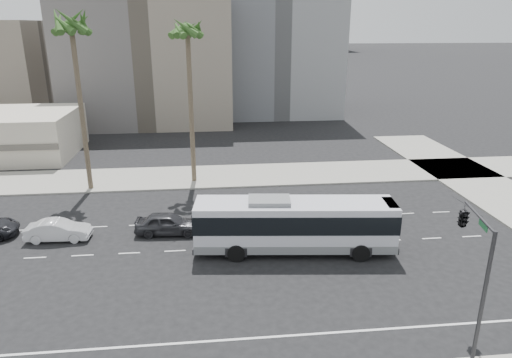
{
  "coord_description": "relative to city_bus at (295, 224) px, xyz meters",
  "views": [
    {
      "loc": [
        -3.49,
        -27.83,
        14.37
      ],
      "look_at": [
        -0.12,
        4.0,
        3.54
      ],
      "focal_mm": 32.07,
      "sensor_mm": 36.0,
      "label": 1
    }
  ],
  "objects": [
    {
      "name": "ground",
      "position": [
        -1.93,
        0.78,
        -1.97
      ],
      "size": [
        700.0,
        700.0,
        0.0
      ],
      "primitive_type": "plane",
      "color": "black",
      "rests_on": "ground"
    },
    {
      "name": "midrise_gray_center",
      "position": [
        6.07,
        52.78,
        11.03
      ],
      "size": [
        20.0,
        20.0,
        26.0
      ],
      "primitive_type": "cube",
      "color": "slate",
      "rests_on": "ground"
    },
    {
      "name": "car_a",
      "position": [
        -8.56,
        3.59,
        -1.18
      ],
      "size": [
        2.2,
        4.79,
        1.59
      ],
      "primitive_type": "imported",
      "rotation": [
        0.0,
        0.0,
        1.5
      ],
      "color": "#2F2F33",
      "rests_on": "ground"
    },
    {
      "name": "midrise_beige_west",
      "position": [
        -13.93,
        45.78,
        7.03
      ],
      "size": [
        24.0,
        18.0,
        18.0
      ],
      "primitive_type": "cube",
      "color": "slate",
      "rests_on": "ground"
    },
    {
      "name": "car_b",
      "position": [
        -16.14,
        3.38,
        -1.25
      ],
      "size": [
        1.67,
        4.43,
        1.44
      ],
      "primitive_type": "imported",
      "rotation": [
        0.0,
        0.0,
        1.54
      ],
      "color": "silver",
      "rests_on": "ground"
    },
    {
      "name": "traffic_signal",
      "position": [
        6.54,
        -8.42,
        3.44
      ],
      "size": [
        3.02,
        4.09,
        6.49
      ],
      "rotation": [
        0.0,
        0.0,
        -0.19
      ],
      "color": "#262628",
      "rests_on": "ground"
    },
    {
      "name": "city_bus",
      "position": [
        0.0,
        0.0,
        0.0
      ],
      "size": [
        13.3,
        4.23,
        3.76
      ],
      "rotation": [
        0.0,
        0.0,
        -0.1
      ],
      "color": "silver",
      "rests_on": "ground"
    },
    {
      "name": "palm_near",
      "position": [
        -6.95,
        15.02,
        11.72
      ],
      "size": [
        4.48,
        4.48,
        15.12
      ],
      "rotation": [
        0.0,
        0.0,
        0.25
      ],
      "color": "brown",
      "rests_on": "ground"
    },
    {
      "name": "sidewalk_north",
      "position": [
        -1.93,
        16.28,
        -1.9
      ],
      "size": [
        120.0,
        7.0,
        0.15
      ],
      "primitive_type": "cube",
      "color": "gray",
      "rests_on": "ground"
    },
    {
      "name": "palm_mid",
      "position": [
        -16.36,
        13.81,
        12.03
      ],
      "size": [
        5.04,
        5.04,
        15.56
      ],
      "rotation": [
        0.0,
        0.0,
        0.11
      ],
      "color": "brown",
      "rests_on": "ground"
    }
  ]
}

